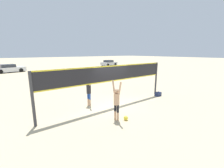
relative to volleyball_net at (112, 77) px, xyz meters
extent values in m
plane|color=beige|center=(0.00, 0.00, -1.81)|extent=(200.00, 200.00, 0.00)
cylinder|color=#38383D|center=(-4.44, 0.00, -0.54)|extent=(0.14, 0.14, 2.54)
cylinder|color=#38383D|center=(4.44, 0.00, -0.54)|extent=(0.14, 0.14, 2.54)
cube|color=black|center=(0.00, 0.00, 0.25)|extent=(8.75, 0.02, 0.97)
cube|color=yellow|center=(0.00, 0.00, 0.70)|extent=(8.75, 0.03, 0.06)
cube|color=yellow|center=(0.00, 0.00, -0.21)|extent=(8.75, 0.03, 0.06)
cylinder|color=tan|center=(-1.11, -1.90, -1.58)|extent=(0.11, 0.11, 0.45)
cylinder|color=black|center=(-1.11, -1.90, -1.18)|extent=(0.12, 0.12, 0.37)
cylinder|color=tan|center=(-1.11, -1.70, -1.58)|extent=(0.11, 0.11, 0.45)
cylinder|color=black|center=(-1.11, -1.70, -1.18)|extent=(0.12, 0.12, 0.37)
cylinder|color=tan|center=(-1.11, -1.80, -0.70)|extent=(0.28, 0.28, 0.58)
sphere|color=tan|center=(-1.11, -1.80, -0.30)|extent=(0.22, 0.22, 0.22)
cylinder|color=tan|center=(-1.11, -2.03, -0.13)|extent=(0.08, 0.21, 0.65)
cylinder|color=tan|center=(-1.11, -1.56, -0.13)|extent=(0.08, 0.21, 0.65)
cylinder|color=tan|center=(-1.16, 0.97, -1.59)|extent=(0.11, 0.11, 0.44)
cylinder|color=#1E47A5|center=(-1.16, 0.97, -1.19)|extent=(0.12, 0.12, 0.36)
cylinder|color=tan|center=(-1.16, 0.77, -1.59)|extent=(0.11, 0.11, 0.44)
cylinder|color=#1E47A5|center=(-1.16, 0.77, -1.19)|extent=(0.12, 0.12, 0.36)
cylinder|color=#26262D|center=(-1.16, 0.87, -0.72)|extent=(0.28, 0.28, 0.57)
sphere|color=tan|center=(-1.16, 0.87, -0.33)|extent=(0.22, 0.22, 0.22)
cylinder|color=tan|center=(-1.16, 1.10, -0.16)|extent=(0.08, 0.21, 0.64)
cylinder|color=tan|center=(-1.16, 0.63, -0.16)|extent=(0.08, 0.21, 0.64)
sphere|color=yellow|center=(-0.75, -2.09, -1.70)|extent=(0.22, 0.22, 0.22)
cube|color=navy|center=(4.12, -0.50, -1.66)|extent=(0.48, 0.31, 0.29)
cube|color=#B7B7BC|center=(17.20, 23.39, -1.30)|extent=(4.59, 2.56, 0.76)
cube|color=#2D333D|center=(16.99, 23.36, -0.66)|extent=(2.21, 2.02, 0.51)
cylinder|color=black|center=(18.38, 24.49, -1.49)|extent=(0.67, 0.32, 0.64)
cylinder|color=black|center=(18.67, 22.74, -1.49)|extent=(0.67, 0.32, 0.64)
cylinder|color=black|center=(15.73, 24.05, -1.49)|extent=(0.67, 0.32, 0.64)
cylinder|color=black|center=(16.02, 22.29, -1.49)|extent=(0.67, 0.32, 0.64)
cube|color=silver|center=(-3.81, 23.16, -1.30)|extent=(4.93, 2.69, 0.75)
cube|color=#2D333D|center=(-4.03, 23.12, -0.69)|extent=(2.38, 2.08, 0.48)
cylinder|color=black|center=(-2.55, 24.30, -1.49)|extent=(0.67, 0.33, 0.64)
cylinder|color=black|center=(-2.22, 22.55, -1.49)|extent=(0.67, 0.33, 0.64)
cylinder|color=black|center=(-5.06, 22.02, -1.49)|extent=(0.67, 0.33, 0.64)
camera|label=1|loc=(-5.54, -7.14, 1.51)|focal=24.00mm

